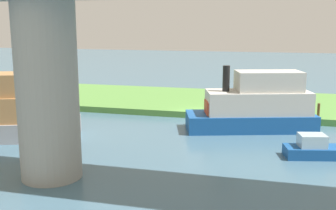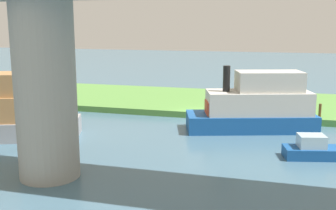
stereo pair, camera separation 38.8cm
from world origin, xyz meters
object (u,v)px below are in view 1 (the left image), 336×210
object	(u,v)px
mooring_post	(319,110)
motorboat_red	(11,112)
bridge_pylon	(48,91)
riverboat_paddlewheel	(319,149)
person_on_bank	(249,99)
skiff_small	(255,106)

from	to	relation	value
mooring_post	motorboat_red	bearing A→B (deg)	26.16
bridge_pylon	riverboat_paddlewheel	size ratio (longest dim) A/B	2.02
motorboat_red	riverboat_paddlewheel	distance (m)	18.94
motorboat_red	person_on_bank	bearing A→B (deg)	-141.01
mooring_post	motorboat_red	xyz separation A→B (m)	(19.58, 9.62, 0.73)
bridge_pylon	riverboat_paddlewheel	world-z (taller)	bridge_pylon
bridge_pylon	mooring_post	xyz separation A→B (m)	(-13.49, -15.12, -3.23)
person_on_bank	mooring_post	size ratio (longest dim) A/B	1.42
motorboat_red	skiff_small	xyz separation A→B (m)	(-15.07, -6.29, -0.05)
person_on_bank	riverboat_paddlewheel	xyz separation A→B (m)	(-4.53, 10.66, -0.73)
person_on_bank	motorboat_red	world-z (taller)	motorboat_red
mooring_post	riverboat_paddlewheel	bearing A→B (deg)	85.35
motorboat_red	riverboat_paddlewheel	world-z (taller)	motorboat_red
skiff_small	riverboat_paddlewheel	size ratio (longest dim) A/B	2.23
person_on_bank	motorboat_red	size ratio (longest dim) A/B	0.14
motorboat_red	skiff_small	size ratio (longest dim) A/B	1.03
mooring_post	skiff_small	xyz separation A→B (m)	(4.51, 3.33, 0.68)
mooring_post	skiff_small	distance (m)	5.65
bridge_pylon	motorboat_red	world-z (taller)	bridge_pylon
riverboat_paddlewheel	skiff_small	bearing A→B (deg)	-54.48
person_on_bank	mooring_post	distance (m)	5.60
mooring_post	skiff_small	bearing A→B (deg)	36.44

